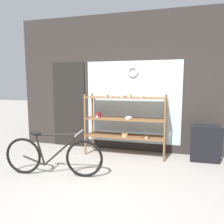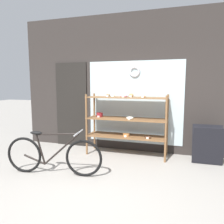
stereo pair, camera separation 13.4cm
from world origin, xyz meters
name	(u,v)px [view 2 (the right image)]	position (x,y,z in m)	size (l,w,h in m)	color
ground_plane	(87,196)	(0.00, 0.00, 0.00)	(30.00, 30.00, 0.00)	gray
storefront_facade	(125,85)	(-0.04, 2.33, 1.55)	(5.30, 0.13, 3.17)	#2D2826
display_case	(126,118)	(0.09, 1.94, 0.83)	(1.76, 0.51, 1.37)	brown
bicycle	(53,155)	(-0.87, 0.52, 0.35)	(1.73, 0.46, 0.78)	black
sandwich_board	(208,145)	(1.76, 1.83, 0.39)	(0.57, 0.39, 0.76)	black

